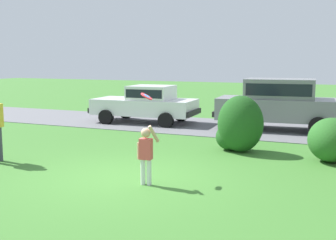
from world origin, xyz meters
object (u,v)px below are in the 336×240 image
Objects in this scene: parked_sedan at (147,103)px; parked_suv at (279,102)px; frisbee at (147,96)px; child_thrower at (146,151)px.

parked_suv is at bearing 2.99° from parked_sedan.
frisbee is (3.65, -7.42, 0.97)m from parked_sedan.
child_thrower is 4.58× the size of frisbee.
parked_suv reaches higher than child_thrower.
child_thrower is (-1.44, -8.26, -0.36)m from parked_suv.
child_thrower is 1.26m from frisbee.
child_thrower is (3.91, -7.98, -0.13)m from parked_sedan.
frisbee is (-0.25, 0.56, 1.10)m from child_thrower.
child_thrower is at bearing -99.91° from parked_suv.
frisbee reaches higher than parked_sedan.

